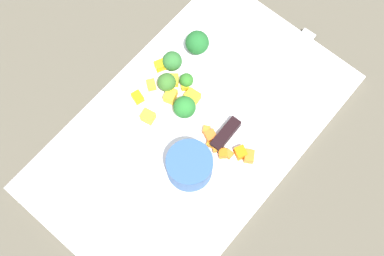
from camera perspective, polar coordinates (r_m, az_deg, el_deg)
The scene contains 25 objects.
ground_plane at distance 0.87m, azimuth 0.00°, elevation -0.50°, with size 4.00×4.00×0.00m, color #585344.
cutting_board at distance 0.87m, azimuth 0.00°, elevation -0.37°, with size 0.54×0.33×0.01m, color white.
prep_bowl at distance 0.82m, azimuth -0.28°, elevation -4.19°, with size 0.07×0.07×0.05m, color #31588F.
chef_knife at distance 0.87m, azimuth 6.10°, elevation 2.16°, with size 0.29×0.03×0.02m.
carrot_dice_0 at distance 0.85m, azimuth 1.92°, elevation -1.89°, with size 0.01×0.01×0.01m, color orange.
carrot_dice_1 at distance 0.84m, azimuth 5.38°, elevation -2.73°, with size 0.02×0.02×0.02m, color orange.
carrot_dice_2 at distance 0.84m, azimuth 4.09°, elevation -2.91°, with size 0.01×0.01×0.01m, color orange.
carrot_dice_3 at distance 0.85m, azimuth 2.78°, elevation -2.05°, with size 0.01×0.01×0.01m, color orange.
carrot_dice_4 at distance 0.84m, azimuth 6.35°, elevation -3.14°, with size 0.02×0.02×0.01m, color orange.
carrot_dice_5 at distance 0.86m, azimuth 1.61°, elevation -0.21°, with size 0.01×0.01×0.01m, color orange.
carrot_dice_6 at distance 0.84m, azimuth 3.33°, elevation -2.94°, with size 0.01×0.01×0.01m, color orange.
carrot_dice_7 at distance 0.85m, azimuth 2.06°, elevation -0.87°, with size 0.02×0.02×0.01m, color orange.
pepper_dice_0 at distance 0.89m, azimuth -0.75°, elevation 4.71°, with size 0.01×0.01×0.01m, color yellow.
pepper_dice_1 at distance 0.89m, azimuth -4.53°, elevation 4.79°, with size 0.02×0.01×0.01m, color yellow.
pepper_dice_2 at distance 0.86m, azimuth -4.89°, elevation 1.27°, with size 0.02×0.02×0.02m, color yellow.
pepper_dice_3 at distance 0.87m, azimuth -2.39°, elevation 3.57°, with size 0.02×0.02×0.02m, color yellow.
pepper_dice_4 at distance 0.90m, azimuth -3.56°, elevation 6.92°, with size 0.02×0.02×0.02m, color yellow.
pepper_dice_5 at distance 0.87m, azimuth 0.07°, elevation 3.50°, with size 0.02×0.02×0.02m, color yellow.
pepper_dice_6 at distance 0.89m, azimuth -2.12°, elevation 5.30°, with size 0.02×0.02×0.02m, color yellow.
pepper_dice_7 at distance 0.88m, azimuth -6.04°, elevation 3.41°, with size 0.02×0.02×0.01m, color yellow.
broccoli_floret_0 at distance 0.90m, azimuth 0.58°, elevation 9.42°, with size 0.04×0.04×0.05m.
broccoli_floret_1 at distance 0.89m, azimuth -2.20°, elevation 7.41°, with size 0.03×0.03×0.04m.
broccoli_floret_2 at distance 0.87m, azimuth -2.81°, elevation 5.06°, with size 0.03×0.03×0.04m.
broccoli_floret_3 at distance 0.88m, azimuth -0.62°, elevation 5.31°, with size 0.02×0.02×0.03m.
broccoli_floret_4 at distance 0.85m, azimuth -0.83°, elevation 2.30°, with size 0.04×0.04×0.04m.
Camera 1 is at (0.23, 0.19, 0.82)m, focal length 48.19 mm.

